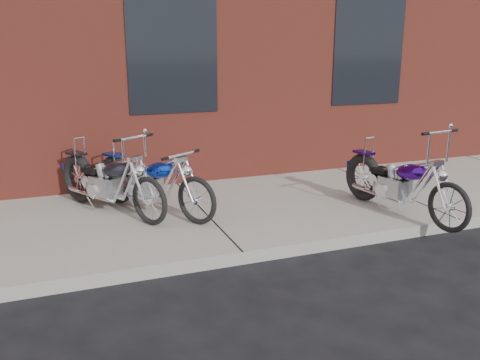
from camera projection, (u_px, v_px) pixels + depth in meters
name	position (u px, v px, depth m)	size (l,w,h in m)	color
ground	(243.00, 265.00, 5.56)	(120.00, 120.00, 0.00)	black
sidewalk	(204.00, 216.00, 6.90)	(22.00, 3.00, 0.15)	gray
chopper_purple	(399.00, 185.00, 6.71)	(0.56, 2.13, 1.20)	black
chopper_blue	(151.00, 184.00, 6.75)	(1.27, 1.84, 0.93)	black
chopper_third	(109.00, 184.00, 6.76)	(1.17, 1.92, 1.10)	black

